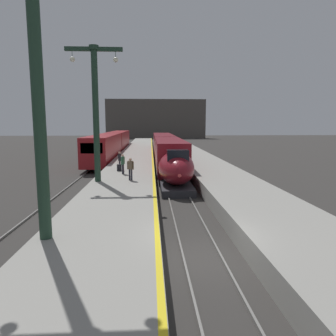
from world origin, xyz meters
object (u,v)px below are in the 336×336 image
at_px(passenger_mid_platform, 130,167).
at_px(regional_train_adjacent, 113,143).
at_px(station_column_near, 36,71).
at_px(passenger_far_waiting, 123,162).
at_px(passenger_near_edge, 120,159).
at_px(highspeed_train_main, 166,150).
at_px(rolling_suitcase, 119,168).
at_px(station_column_mid, 95,102).

bearing_deg(passenger_mid_platform, regional_train_adjacent, 99.48).
height_order(station_column_near, passenger_far_waiting, station_column_near).
bearing_deg(passenger_near_edge, regional_train_adjacent, 98.38).
xyz_separation_m(regional_train_adjacent, passenger_mid_platform, (4.59, -27.48, -0.09)).
xyz_separation_m(highspeed_train_main, passenger_mid_platform, (-3.51, -16.30, 0.11)).
distance_m(station_column_near, passenger_mid_platform, 12.99).
bearing_deg(passenger_far_waiting, rolling_suitcase, 105.79).
distance_m(regional_train_adjacent, station_column_near, 39.59).
xyz_separation_m(station_column_near, rolling_suitcase, (1.08, 16.43, -5.71)).
distance_m(passenger_mid_platform, passenger_far_waiting, 3.08).
bearing_deg(passenger_far_waiting, highspeed_train_main, 71.97).
height_order(regional_train_adjacent, rolling_suitcase, regional_train_adjacent).
bearing_deg(passenger_near_edge, rolling_suitcase, -89.40).
height_order(regional_train_adjacent, station_column_near, station_column_near).
relative_size(station_column_near, passenger_far_waiting, 5.98).
distance_m(station_column_near, rolling_suitcase, 17.42).
bearing_deg(passenger_near_edge, station_column_mid, -101.02).
xyz_separation_m(regional_train_adjacent, rolling_suitcase, (3.28, -22.79, -0.77)).
height_order(regional_train_adjacent, passenger_near_edge, regional_train_adjacent).
bearing_deg(station_column_mid, highspeed_train_main, 70.36).
relative_size(regional_train_adjacent, station_column_mid, 3.81).
bearing_deg(highspeed_train_main, regional_train_adjacent, 125.92).
relative_size(regional_train_adjacent, passenger_near_edge, 21.66).
bearing_deg(passenger_mid_platform, station_column_near, -101.50).
bearing_deg(passenger_near_edge, highspeed_train_main, 66.36).
height_order(highspeed_train_main, station_column_mid, station_column_mid).
height_order(regional_train_adjacent, passenger_mid_platform, regional_train_adjacent).
bearing_deg(passenger_far_waiting, passenger_near_edge, 102.05).
distance_m(station_column_near, passenger_far_waiting, 15.63).
bearing_deg(regional_train_adjacent, station_column_near, -86.79).
xyz_separation_m(regional_train_adjacent, station_column_near, (2.20, -39.22, 4.93)).
bearing_deg(highspeed_train_main, station_column_mid, -109.64).
distance_m(station_column_mid, rolling_suitcase, 7.42).
bearing_deg(station_column_mid, rolling_suitcase, 77.64).
distance_m(regional_train_adjacent, passenger_far_waiting, 24.79).
bearing_deg(passenger_mid_platform, passenger_far_waiting, 105.54).
distance_m(highspeed_train_main, passenger_mid_platform, 16.67).
distance_m(highspeed_train_main, station_column_near, 29.11).
bearing_deg(station_column_mid, station_column_near, -90.00).
bearing_deg(regional_train_adjacent, station_column_mid, -85.46).
relative_size(regional_train_adjacent, rolling_suitcase, 37.27).
distance_m(passenger_near_edge, passenger_mid_platform, 5.43).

